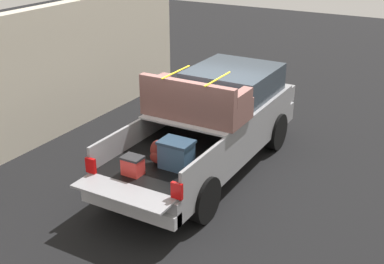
# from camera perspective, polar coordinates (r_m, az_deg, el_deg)

# --- Properties ---
(ground_plane) EXTENTS (40.00, 40.00, 0.00)m
(ground_plane) POSITION_cam_1_polar(r_m,az_deg,el_deg) (10.88, 1.57, -4.24)
(ground_plane) COLOR black
(pickup_truck) EXTENTS (6.05, 2.06, 2.23)m
(pickup_truck) POSITION_cam_1_polar(r_m,az_deg,el_deg) (10.77, 2.61, 1.30)
(pickup_truck) COLOR gray
(pickup_truck) RESTS_ON ground_plane
(building_facade) EXTENTS (11.54, 0.36, 3.15)m
(building_facade) POSITION_cam_1_polar(r_m,az_deg,el_deg) (12.12, -18.03, 5.60)
(building_facade) COLOR beige
(building_facade) RESTS_ON ground_plane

